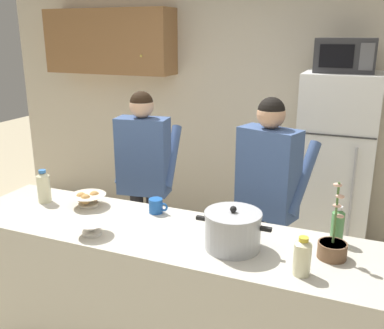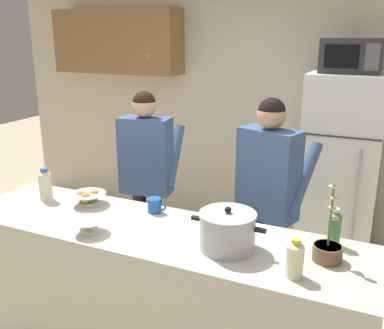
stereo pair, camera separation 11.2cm
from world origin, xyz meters
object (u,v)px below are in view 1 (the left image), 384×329
at_px(refrigerator, 334,169).
at_px(bottle_far_corner, 302,256).
at_px(bread_bowl, 88,199).
at_px(potted_orchid, 332,247).
at_px(microwave, 346,55).
at_px(cooking_pot, 233,230).
at_px(person_near_pot, 144,167).
at_px(coffee_mug, 156,206).
at_px(bottle_mid_counter, 337,225).
at_px(person_by_sink, 268,185).
at_px(empty_bowl, 92,227).
at_px(bottle_near_edge, 44,186).

bearing_deg(refrigerator, bottle_far_corner, -89.59).
relative_size(bread_bowl, potted_orchid, 0.58).
relative_size(microwave, cooking_pot, 1.14).
relative_size(microwave, potted_orchid, 1.15).
relative_size(person_near_pot, coffee_mug, 12.33).
xyz_separation_m(bread_bowl, bottle_mid_counter, (1.60, 0.08, 0.06)).
distance_m(cooking_pot, bottle_far_corner, 0.41).
height_order(cooking_pot, bottle_mid_counter, cooking_pot).
xyz_separation_m(microwave, bottle_mid_counter, (0.14, -1.59, -0.84)).
bearing_deg(person_near_pot, refrigerator, 35.66).
bearing_deg(refrigerator, cooking_pot, -101.20).
height_order(bread_bowl, potted_orchid, potted_orchid).
bearing_deg(bottle_mid_counter, bread_bowl, -176.98).
height_order(coffee_mug, bottle_mid_counter, bottle_mid_counter).
distance_m(person_near_pot, bread_bowl, 0.70).
xyz_separation_m(person_by_sink, bread_bowl, (-1.09, -0.59, -0.05)).
bearing_deg(person_near_pot, bread_bowl, -94.29).
bearing_deg(person_near_pot, bottle_far_corner, -35.87).
relative_size(microwave, empty_bowl, 2.36).
bearing_deg(bread_bowl, bottle_far_corner, -12.66).
xyz_separation_m(cooking_pot, potted_orchid, (0.51, 0.09, -0.04)).
xyz_separation_m(empty_bowl, potted_orchid, (1.31, 0.25, 0.02)).
bearing_deg(potted_orchid, bottle_mid_counter, 88.33).
distance_m(refrigerator, person_by_sink, 1.18).
bearing_deg(bread_bowl, empty_bowl, -51.79).
xyz_separation_m(coffee_mug, bread_bowl, (-0.48, -0.07, 0.00)).
xyz_separation_m(microwave, bottle_near_edge, (-1.78, -1.73, -0.83)).
distance_m(refrigerator, potted_orchid, 1.81).
relative_size(microwave, bread_bowl, 1.97).
bearing_deg(person_by_sink, empty_bowl, -130.73).
height_order(refrigerator, person_by_sink, refrigerator).
bearing_deg(bottle_near_edge, cooking_pot, -5.99).
distance_m(coffee_mug, bread_bowl, 0.48).
height_order(person_near_pot, bottle_far_corner, person_near_pot).
bearing_deg(empty_bowl, person_near_pot, 102.13).
bearing_deg(empty_bowl, bread_bowl, 128.21).
xyz_separation_m(refrigerator, potted_orchid, (0.14, -1.80, 0.12)).
xyz_separation_m(microwave, person_near_pot, (-1.40, -0.98, -0.86)).
relative_size(bottle_near_edge, bottle_far_corner, 1.17).
bearing_deg(person_by_sink, bottle_mid_counter, -45.18).
distance_m(microwave, person_near_pot, 1.92).
height_order(person_near_pot, bottle_near_edge, person_near_pot).
xyz_separation_m(person_near_pot, cooking_pot, (1.03, -0.89, 0.02)).
bearing_deg(microwave, bottle_near_edge, -135.80).
bearing_deg(refrigerator, bread_bowl, -130.54).
relative_size(bottle_mid_counter, potted_orchid, 0.52).
bearing_deg(bottle_far_corner, bottle_near_edge, 171.11).
height_order(microwave, coffee_mug, microwave).
distance_m(microwave, bottle_mid_counter, 1.81).
height_order(person_near_pot, bread_bowl, person_near_pot).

